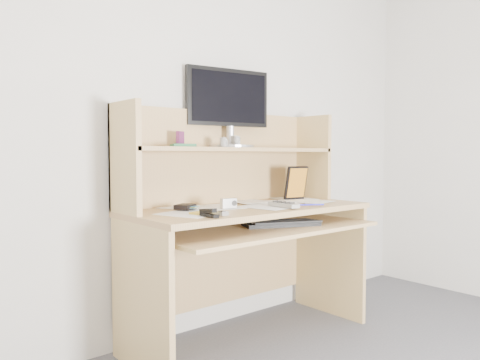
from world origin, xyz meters
TOP-DOWN VIEW (x-y plane):
  - back_wall at (0.00, 1.80)m, footprint 3.60×0.04m
  - desk at (0.00, 1.56)m, footprint 1.40×0.70m
  - paper_clutter at (0.00, 1.48)m, footprint 1.32×0.54m
  - keyboard at (0.10, 1.34)m, footprint 0.44×0.30m
  - tv_remote at (0.10, 1.32)m, footprint 0.08×0.21m
  - flip_phone at (-0.36, 1.28)m, footprint 0.04×0.08m
  - stapler at (-0.44, 1.27)m, footprint 0.03×0.12m
  - wallet at (-0.38, 1.57)m, footprint 0.13×0.12m
  - sticky_note_pad at (-0.41, 1.38)m, footprint 0.10×0.10m
  - digital_camera at (-0.17, 1.46)m, footprint 0.09×0.05m
  - game_case at (0.46, 1.57)m, footprint 0.15×0.04m
  - blue_pen at (0.26, 1.27)m, footprint 0.14×0.08m
  - card_box at (-0.33, 1.69)m, footprint 0.06×0.05m
  - shelf_book at (-0.34, 1.64)m, footprint 0.18×0.20m
  - chip_stack_a at (-0.09, 1.61)m, footprint 0.05×0.05m
  - chip_stack_b at (0.03, 1.63)m, footprint 0.04×0.04m
  - chip_stack_c at (-0.08, 1.61)m, footprint 0.05×0.05m
  - chip_stack_d at (0.04, 1.67)m, footprint 0.05×0.05m
  - monitor at (0.04, 1.72)m, footprint 0.54×0.27m

SIDE VIEW (x-z plane):
  - keyboard at x=0.10m, z-range 0.65..0.68m
  - desk at x=0.00m, z-range 0.04..1.34m
  - paper_clutter at x=0.00m, z-range 0.75..0.76m
  - sticky_note_pad at x=-0.41m, z-range 0.75..0.76m
  - blue_pen at x=0.26m, z-range 0.76..0.76m
  - flip_phone at x=-0.36m, z-range 0.76..0.78m
  - tv_remote at x=0.10m, z-range 0.76..0.78m
  - wallet at x=-0.38m, z-range 0.76..0.78m
  - stapler at x=-0.44m, z-range 0.76..0.79m
  - digital_camera at x=-0.17m, z-range 0.76..0.81m
  - game_case at x=0.46m, z-range 0.76..0.97m
  - shelf_book at x=-0.34m, z-range 1.08..1.10m
  - chip_stack_c at x=-0.08m, z-range 1.08..1.13m
  - chip_stack_a at x=-0.09m, z-range 1.08..1.14m
  - chip_stack_b at x=0.03m, z-range 1.08..1.15m
  - chip_stack_d at x=0.04m, z-range 1.08..1.15m
  - card_box at x=-0.33m, z-range 1.08..1.17m
  - back_wall at x=0.00m, z-range 0.00..2.50m
  - monitor at x=0.04m, z-range 1.10..1.57m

